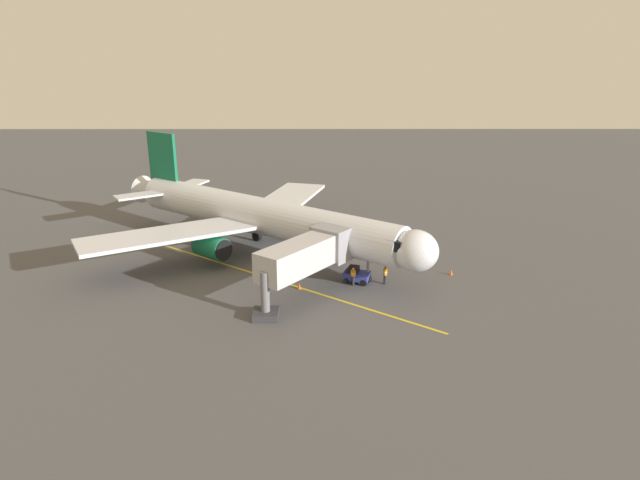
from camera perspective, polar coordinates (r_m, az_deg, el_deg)
ground_plane at (r=58.45m, az=-5.75°, el=-1.04°), size 220.00×220.00×0.00m
apron_lead_in_line at (r=52.15m, az=-7.00°, el=-3.52°), size 31.87×24.56×0.01m
airplane at (r=56.70m, az=-6.67°, el=2.56°), size 34.44×31.67×11.50m
jet_bridge at (r=45.81m, az=-1.10°, el=-1.49°), size 8.64×10.22×5.40m
ground_crew_marshaller at (r=48.83m, az=3.53°, el=-3.85°), size 0.47×0.45×1.71m
ground_crew_wing_walker at (r=54.61m, az=8.55°, el=-1.58°), size 0.43×0.47×1.71m
ground_crew_loader at (r=49.39m, az=6.90°, el=-3.69°), size 0.35×0.45×1.71m
tug_near_nose at (r=63.33m, az=3.77°, el=1.22°), size 2.68×2.23×1.50m
tug_portside at (r=49.61m, az=3.85°, el=-3.72°), size 2.65×2.16×1.50m
safety_cone_nose_left at (r=52.83m, az=13.71°, el=-3.32°), size 0.32×0.32×0.55m
safety_cone_nose_right at (r=48.30m, az=-2.21°, el=-4.87°), size 0.32×0.32×0.55m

